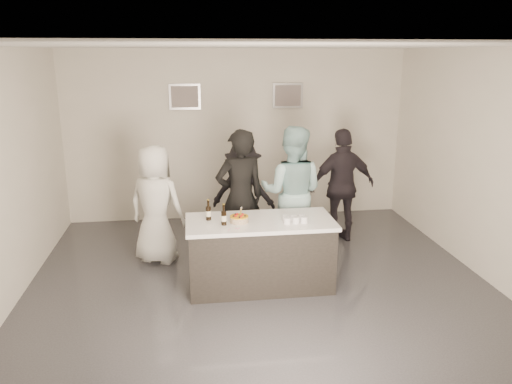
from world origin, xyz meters
TOP-DOWN VIEW (x-y plane):
  - floor at (0.00, 0.00)m, footprint 6.00×6.00m
  - ceiling at (0.00, 0.00)m, footprint 6.00×6.00m
  - wall_back at (0.00, 3.00)m, footprint 6.00×0.04m
  - wall_front at (0.00, -3.00)m, footprint 6.00×0.04m
  - wall_right at (3.00, 0.00)m, footprint 0.04×6.00m
  - picture_left at (-0.90, 2.97)m, footprint 0.54×0.04m
  - picture_right at (0.90, 2.97)m, footprint 0.54×0.04m
  - bar_counter at (-0.00, 0.08)m, footprint 1.86×0.86m
  - cake at (-0.27, 0.04)m, footprint 0.23×0.23m
  - beer_bottle_a at (-0.65, 0.17)m, footprint 0.07×0.07m
  - beer_bottle_b at (-0.47, -0.04)m, footprint 0.07×0.07m
  - tumbler_cluster at (0.41, -0.04)m, footprint 0.30×0.19m
  - candles at (-0.35, -0.22)m, footprint 0.24×0.08m
  - person_main_black at (-0.17, 0.87)m, footprint 0.79×0.61m
  - person_main_blue at (0.60, 1.04)m, footprint 1.14×1.01m
  - person_guest_left at (-1.35, 1.09)m, footprint 0.99×0.85m
  - person_guest_right at (1.52, 1.54)m, footprint 1.11×0.56m
  - person_guest_back at (-0.03, 1.82)m, footprint 1.14×0.86m

SIDE VIEW (x-z plane):
  - floor at x=0.00m, z-range 0.00..0.00m
  - bar_counter at x=0.00m, z-range 0.00..0.90m
  - person_guest_back at x=-0.03m, z-range 0.00..1.57m
  - person_guest_left at x=-1.35m, z-range 0.00..1.71m
  - candles at x=-0.35m, z-range 0.90..0.91m
  - person_guest_right at x=1.52m, z-range 0.00..1.81m
  - cake at x=-0.27m, z-range 0.90..0.97m
  - tumbler_cluster at x=0.41m, z-range 0.90..0.98m
  - person_main_black at x=-0.17m, z-range 0.00..1.94m
  - person_main_blue at x=0.60m, z-range 0.00..1.94m
  - beer_bottle_a at x=-0.65m, z-range 0.90..1.16m
  - beer_bottle_b at x=-0.47m, z-range 0.90..1.16m
  - wall_back at x=0.00m, z-range 0.00..3.00m
  - wall_front at x=0.00m, z-range 0.00..3.00m
  - wall_right at x=3.00m, z-range 0.00..3.00m
  - picture_left at x=-0.90m, z-range 1.98..2.42m
  - picture_right at x=0.90m, z-range 1.98..2.42m
  - ceiling at x=0.00m, z-range 3.00..3.00m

